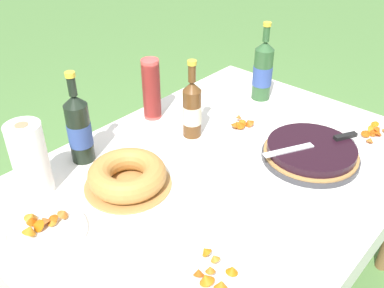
% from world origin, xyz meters
% --- Properties ---
extents(garden_table, '(1.47, 1.05, 0.72)m').
position_xyz_m(garden_table, '(0.00, 0.00, 0.65)').
color(garden_table, brown).
rests_on(garden_table, ground_plane).
extents(tablecloth, '(1.48, 1.06, 0.10)m').
position_xyz_m(tablecloth, '(0.00, 0.00, 0.71)').
color(tablecloth, white).
rests_on(tablecloth, garden_table).
extents(berry_tart, '(0.34, 0.34, 0.06)m').
position_xyz_m(berry_tart, '(0.26, -0.20, 0.75)').
color(berry_tart, '#38383D').
rests_on(berry_tart, tablecloth).
extents(serving_knife, '(0.34, 0.19, 0.01)m').
position_xyz_m(serving_knife, '(0.28, -0.21, 0.78)').
color(serving_knife, silver).
rests_on(serving_knife, berry_tart).
extents(bundt_cake, '(0.29, 0.29, 0.08)m').
position_xyz_m(bundt_cake, '(-0.28, 0.17, 0.76)').
color(bundt_cake, '#B78447').
rests_on(bundt_cake, tablecloth).
extents(cup_stack, '(0.07, 0.07, 0.25)m').
position_xyz_m(cup_stack, '(0.09, 0.44, 0.85)').
color(cup_stack, '#E04C47').
rests_on(cup_stack, tablecloth).
extents(cider_bottle_green, '(0.08, 0.08, 0.34)m').
position_xyz_m(cider_bottle_green, '(0.54, 0.21, 0.85)').
color(cider_bottle_green, '#2D562D').
rests_on(cider_bottle_green, tablecloth).
extents(cider_bottle_amber, '(0.07, 0.07, 0.31)m').
position_xyz_m(cider_bottle_amber, '(0.10, 0.22, 0.84)').
color(cider_bottle_amber, brown).
rests_on(cider_bottle_amber, tablecloth).
extents(juice_bottle_red, '(0.08, 0.08, 0.33)m').
position_xyz_m(juice_bottle_red, '(-0.28, 0.40, 0.85)').
color(juice_bottle_red, black).
rests_on(juice_bottle_red, tablecloth).
extents(snack_plate_near, '(0.23, 0.23, 0.05)m').
position_xyz_m(snack_plate_near, '(-0.38, -0.27, 0.73)').
color(snack_plate_near, white).
rests_on(snack_plate_near, tablecloth).
extents(snack_plate_left, '(0.21, 0.21, 0.05)m').
position_xyz_m(snack_plate_left, '(0.25, 0.11, 0.73)').
color(snack_plate_left, white).
rests_on(snack_plate_left, tablecloth).
extents(snack_plate_right, '(0.23, 0.23, 0.06)m').
position_xyz_m(snack_plate_right, '(0.55, -0.32, 0.73)').
color(snack_plate_right, white).
rests_on(snack_plate_right, tablecloth).
extents(snack_plate_far, '(0.23, 0.23, 0.06)m').
position_xyz_m(snack_plate_far, '(-0.58, 0.18, 0.73)').
color(snack_plate_far, white).
rests_on(snack_plate_far, tablecloth).
extents(paper_towel_roll, '(0.11, 0.11, 0.25)m').
position_xyz_m(paper_towel_roll, '(-0.49, 0.37, 0.84)').
color(paper_towel_roll, white).
rests_on(paper_towel_roll, tablecloth).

